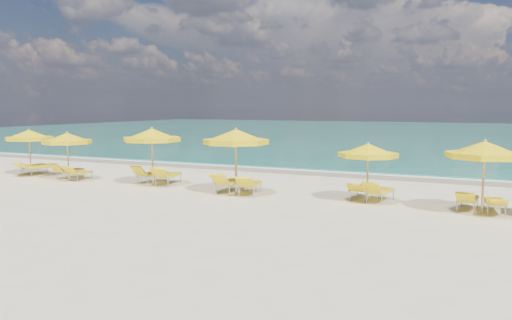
% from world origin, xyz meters
% --- Properties ---
extents(ground_plane, '(120.00, 120.00, 0.00)m').
position_xyz_m(ground_plane, '(0.00, 0.00, 0.00)').
color(ground_plane, beige).
extents(ocean, '(120.00, 80.00, 0.30)m').
position_xyz_m(ocean, '(0.00, 48.00, 0.00)').
color(ocean, '#147159').
rests_on(ocean, ground).
extents(wet_sand_band, '(120.00, 2.60, 0.01)m').
position_xyz_m(wet_sand_band, '(0.00, 7.40, 0.00)').
color(wet_sand_band, tan).
rests_on(wet_sand_band, ground).
extents(foam_line, '(120.00, 1.20, 0.03)m').
position_xyz_m(foam_line, '(0.00, 8.20, 0.00)').
color(foam_line, white).
rests_on(foam_line, ground).
extents(whitecap_near, '(14.00, 0.36, 0.05)m').
position_xyz_m(whitecap_near, '(-6.00, 17.00, 0.00)').
color(whitecap_near, white).
rests_on(whitecap_near, ground).
extents(whitecap_far, '(18.00, 0.30, 0.05)m').
position_xyz_m(whitecap_far, '(8.00, 24.00, 0.00)').
color(whitecap_far, white).
rests_on(whitecap_far, ground).
extents(umbrella_0, '(2.67, 2.67, 2.31)m').
position_xyz_m(umbrella_0, '(-11.98, 0.59, 1.97)').
color(umbrella_0, tan).
rests_on(umbrella_0, ground).
extents(umbrella_1, '(2.48, 2.48, 2.26)m').
position_xyz_m(umbrella_1, '(-8.95, 0.07, 1.93)').
color(umbrella_1, tan).
rests_on(umbrella_1, ground).
extents(umbrella_2, '(3.25, 3.25, 2.54)m').
position_xyz_m(umbrella_2, '(-4.50, 0.50, 2.16)').
color(umbrella_2, tan).
rests_on(umbrella_2, ground).
extents(umbrella_3, '(3.31, 3.31, 2.61)m').
position_xyz_m(umbrella_3, '(-0.18, 0.00, 2.23)').
color(umbrella_3, tan).
rests_on(umbrella_3, ground).
extents(umbrella_4, '(2.51, 2.51, 2.16)m').
position_xyz_m(umbrella_4, '(4.85, 0.48, 1.84)').
color(umbrella_4, tan).
rests_on(umbrella_4, ground).
extents(umbrella_5, '(2.56, 2.56, 2.40)m').
position_xyz_m(umbrella_5, '(8.62, -0.08, 2.05)').
color(umbrella_5, tan).
rests_on(umbrella_5, ground).
extents(lounger_0_left, '(0.84, 1.97, 0.69)m').
position_xyz_m(lounger_0_left, '(-12.33, 1.10, 0.22)').
color(lounger_0_left, '#A5A8AD').
rests_on(lounger_0_left, ground).
extents(lounger_0_right, '(0.92, 2.12, 0.74)m').
position_xyz_m(lounger_0_right, '(-11.63, 0.75, 0.24)').
color(lounger_0_right, '#A5A8AD').
rests_on(lounger_0_right, ground).
extents(lounger_1_left, '(0.62, 1.69, 0.81)m').
position_xyz_m(lounger_1_left, '(-9.46, 0.61, 0.21)').
color(lounger_1_left, '#A5A8AD').
rests_on(lounger_1_left, ground).
extents(lounger_1_right, '(0.70, 1.62, 0.75)m').
position_xyz_m(lounger_1_right, '(-8.52, 0.33, 0.20)').
color(lounger_1_right, '#A5A8AD').
rests_on(lounger_1_right, ground).
extents(lounger_2_left, '(0.77, 1.90, 0.89)m').
position_xyz_m(lounger_2_left, '(-5.02, 1.09, 0.23)').
color(lounger_2_left, '#A5A8AD').
rests_on(lounger_2_left, ground).
extents(lounger_2_right, '(0.95, 2.03, 0.90)m').
position_xyz_m(lounger_2_right, '(-3.99, 0.89, 0.24)').
color(lounger_2_right, '#A5A8AD').
rests_on(lounger_2_right, ground).
extents(lounger_3_left, '(0.70, 1.97, 0.91)m').
position_xyz_m(lounger_3_left, '(-0.60, 0.27, 0.24)').
color(lounger_3_left, '#A5A8AD').
rests_on(lounger_3_left, ground).
extents(lounger_3_right, '(0.98, 1.95, 0.85)m').
position_xyz_m(lounger_3_right, '(0.33, 0.21, 0.23)').
color(lounger_3_right, '#A5A8AD').
rests_on(lounger_3_right, ground).
extents(lounger_4_left, '(0.64, 1.92, 0.74)m').
position_xyz_m(lounger_4_left, '(4.50, 1.07, 0.23)').
color(lounger_4_left, '#A5A8AD').
rests_on(lounger_4_left, ground).
extents(lounger_4_right, '(0.90, 1.86, 0.86)m').
position_xyz_m(lounger_4_right, '(5.25, 0.77, 0.23)').
color(lounger_4_right, '#A5A8AD').
rests_on(lounger_4_right, ground).
extents(lounger_5_left, '(0.71, 1.80, 0.77)m').
position_xyz_m(lounger_5_left, '(8.19, 0.49, 0.22)').
color(lounger_5_left, '#A5A8AD').
rests_on(lounger_5_left, ground).
extents(lounger_5_right, '(0.72, 1.83, 0.64)m').
position_xyz_m(lounger_5_right, '(9.00, 0.40, 0.21)').
color(lounger_5_right, '#A5A8AD').
rests_on(lounger_5_right, ground).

